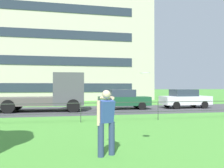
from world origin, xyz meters
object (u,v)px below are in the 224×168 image
object	(u,v)px
frisbee	(145,73)
car_dark_green_left	(123,99)
apartment_building_background	(11,31)
car_white_right	(185,99)
person_thrower	(106,120)
flatbed_truck_far_right	(48,94)

from	to	relation	value
frisbee	car_dark_green_left	size ratio (longest dim) A/B	0.09
frisbee	apartment_building_background	size ratio (longest dim) A/B	0.01
car_white_right	frisbee	bearing A→B (deg)	-123.90
car_dark_green_left	car_white_right	xyz separation A→B (m)	(5.24, -0.09, 0.00)
person_thrower	car_dark_green_left	bearing A→B (deg)	73.57
flatbed_truck_far_right	car_white_right	world-z (taller)	flatbed_truck_far_right
person_thrower	flatbed_truck_far_right	bearing A→B (deg)	101.57
flatbed_truck_far_right	car_dark_green_left	size ratio (longest dim) A/B	1.82
car_dark_green_left	apartment_building_background	bearing A→B (deg)	124.39
flatbed_truck_far_right	person_thrower	bearing A→B (deg)	-78.43
person_thrower	apartment_building_background	size ratio (longest dim) A/B	0.04
car_dark_green_left	apartment_building_background	size ratio (longest dim) A/B	0.10
person_thrower	apartment_building_background	xyz separation A→B (m)	(-9.18, 29.99, 9.17)
person_thrower	frisbee	bearing A→B (deg)	17.57
person_thrower	car_white_right	distance (m)	14.39
person_thrower	apartment_building_background	world-z (taller)	apartment_building_background
frisbee	car_white_right	bearing A→B (deg)	56.10
flatbed_truck_far_right	car_dark_green_left	world-z (taller)	flatbed_truck_far_right
car_white_right	apartment_building_background	distance (m)	27.32
person_thrower	flatbed_truck_far_right	size ratio (longest dim) A/B	0.23
flatbed_truck_far_right	apartment_building_background	size ratio (longest dim) A/B	0.19
frisbee	car_white_right	size ratio (longest dim) A/B	0.09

